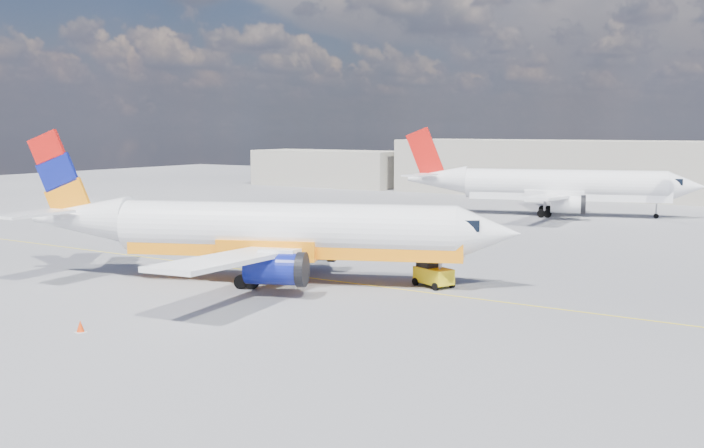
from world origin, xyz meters
The scene contains 8 objects.
ground centered at (0.00, 0.00, 0.00)m, with size 240.00×240.00×0.00m, color #59595D.
taxi_line centered at (0.00, 3.00, 0.01)m, with size 70.00×0.15×0.01m, color yellow.
terminal_main centered at (5.00, 75.00, 4.00)m, with size 70.00×14.00×8.00m, color #B1AA98.
terminal_annex centered at (-45.00, 72.00, 3.00)m, with size 26.00×10.00×6.00m, color #B1AA98.
main_jet centered at (-0.76, 0.50, 3.26)m, with size 31.90×24.06×9.79m.
second_jet centered at (2.03, 47.76, 3.31)m, with size 32.77×24.93×9.93m.
gse_tug centered at (8.52, 4.83, 0.83)m, with size 2.79×2.32×1.75m.
traffic_cone centered at (-0.79, -14.22, 0.29)m, with size 0.43×0.43×0.60m.
Camera 1 is at (30.05, -38.19, 9.79)m, focal length 40.00 mm.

